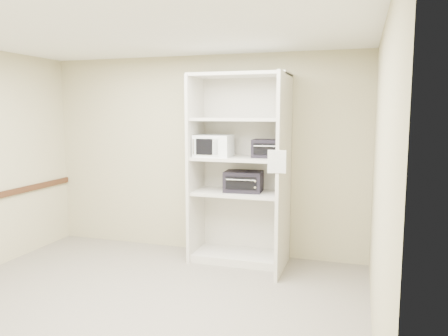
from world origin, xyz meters
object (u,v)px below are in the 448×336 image
(microwave, at_px, (213,146))
(toaster_oven_upper, at_px, (268,148))
(shelving_unit, at_px, (243,176))
(toaster_oven_lower, at_px, (244,181))

(microwave, xyz_separation_m, toaster_oven_upper, (0.70, 0.10, -0.02))
(shelving_unit, distance_m, toaster_oven_lower, 0.08)
(shelving_unit, relative_size, microwave, 5.23)
(toaster_oven_upper, relative_size, toaster_oven_lower, 0.83)
(shelving_unit, height_order, toaster_oven_upper, shelving_unit)
(shelving_unit, relative_size, toaster_oven_lower, 5.09)
(toaster_oven_upper, height_order, toaster_oven_lower, toaster_oven_upper)
(microwave, bearing_deg, toaster_oven_lower, 10.29)
(shelving_unit, relative_size, toaster_oven_upper, 6.10)
(shelving_unit, xyz_separation_m, toaster_oven_lower, (0.00, 0.02, -0.08))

